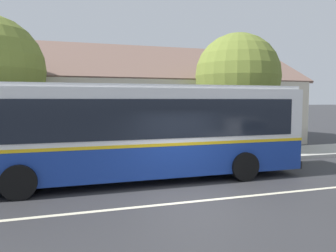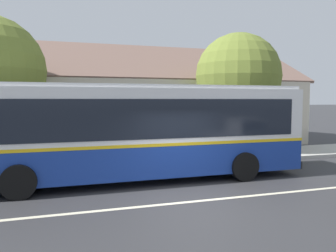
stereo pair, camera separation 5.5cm
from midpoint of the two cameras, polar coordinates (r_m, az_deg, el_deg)
The scene contains 7 objects.
ground_plane at distance 9.30m, azimuth 4.77°, elevation -12.95°, with size 300.00×300.00×0.00m, color #2D2D30.
sidewalk_far at distance 14.85m, azimuth -4.10°, elevation -6.01°, with size 60.00×3.00×0.15m, color #ADAAA3.
lane_divider_stripe at distance 9.30m, azimuth 4.77°, elevation -12.93°, with size 60.00×0.16×0.01m, color beige.
community_building at distance 22.18m, azimuth -13.67°, elevation 2.63°, with size 26.66×10.58×7.51m.
transit_bus at distance 11.34m, azimuth -6.88°, elevation -0.67°, with size 12.35×2.80×3.29m.
bench_down_street at distance 13.88m, azimuth -20.11°, elevation -4.96°, with size 1.61×0.51×0.94m.
street_tree_primary at distance 17.64m, azimuth 11.93°, elevation 8.47°, with size 4.43×4.43×6.25m.
Camera 1 is at (-3.41, -8.19, 2.79)m, focal length 35.00 mm.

